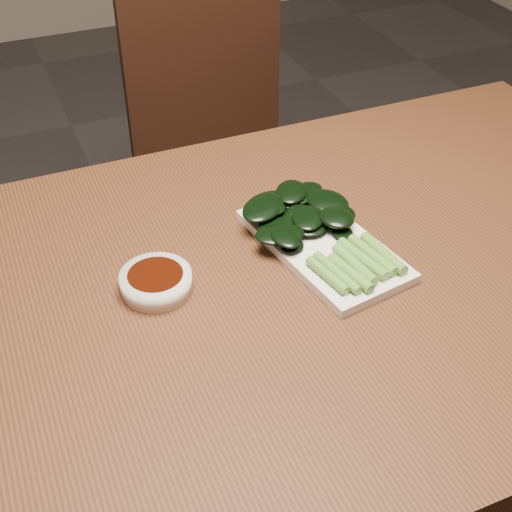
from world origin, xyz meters
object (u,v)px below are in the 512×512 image
Objects in this scene: sauce_bowl at (156,282)px; gai_lan at (308,221)px; chair_far at (220,154)px; table at (274,318)px; serving_plate at (323,245)px.

gai_lan is (0.24, 0.03, 0.01)m from sauce_bowl.
sauce_bowl is (-0.36, -0.73, 0.28)m from chair_far.
chair_far reaches higher than sauce_bowl.
serving_plate is (0.09, 0.04, 0.08)m from table.
table is 1.57× the size of chair_far.
table is 0.15m from gai_lan.
chair_far is 3.15× the size of gai_lan.
serving_plate is (0.25, -0.01, -0.01)m from sauce_bowl.
chair_far is at bearing 75.41° from table.
serving_plate is at bearing -1.54° from sauce_bowl.
sauce_bowl is at bearing -172.60° from gai_lan.
gai_lan is (-0.11, -0.69, 0.29)m from chair_far.
table is at bearing -16.20° from sauce_bowl.
sauce_bowl is at bearing 163.80° from table.
gai_lan is (-0.01, 0.04, 0.02)m from serving_plate.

